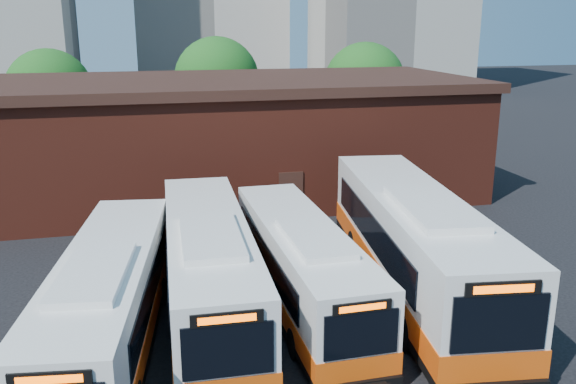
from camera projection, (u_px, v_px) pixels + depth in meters
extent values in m
cube|color=white|center=(108.00, 300.00, 17.44)|extent=(3.90, 11.51, 2.68)
cube|color=#E14E0E|center=(110.00, 324.00, 17.65)|extent=(3.96, 11.57, 0.66)
cube|color=black|center=(111.00, 339.00, 17.78)|extent=(3.95, 11.56, 0.24)
cube|color=black|center=(50.00, 379.00, 11.72)|extent=(1.59, 0.27, 0.30)
cube|color=#FF5905|center=(49.00, 380.00, 11.69)|extent=(1.26, 0.19, 0.17)
cube|color=black|center=(67.00, 288.00, 17.62)|extent=(1.24, 8.73, 0.99)
cube|color=black|center=(152.00, 284.00, 17.85)|extent=(1.24, 8.73, 0.99)
cube|color=white|center=(94.00, 273.00, 15.71)|extent=(2.15, 4.14, 0.21)
cylinder|color=black|center=(94.00, 295.00, 20.55)|extent=(0.43, 0.97, 0.94)
cylinder|color=black|center=(160.00, 292.00, 20.76)|extent=(0.43, 0.97, 0.94)
cube|color=white|center=(208.00, 265.00, 19.74)|extent=(2.93, 11.97, 2.82)
cube|color=#E14E0E|center=(209.00, 288.00, 19.96)|extent=(2.98, 12.02, 0.69)
cube|color=black|center=(210.00, 302.00, 20.09)|extent=(2.97, 12.01, 0.25)
cube|color=black|center=(228.00, 351.00, 14.03)|extent=(2.15, 0.13, 1.34)
cube|color=black|center=(227.00, 319.00, 13.80)|extent=(1.68, 0.12, 0.32)
cube|color=#FF5905|center=(227.00, 319.00, 13.77)|extent=(1.34, 0.07, 0.18)
cube|color=black|center=(167.00, 255.00, 19.79)|extent=(0.36, 9.27, 1.04)
cube|color=black|center=(246.00, 250.00, 20.29)|extent=(0.36, 9.27, 1.04)
cube|color=white|center=(211.00, 236.00, 17.93)|extent=(1.86, 4.22, 0.22)
cylinder|color=black|center=(178.00, 357.00, 16.68)|extent=(0.35, 1.00, 0.99)
cylinder|color=black|center=(260.00, 348.00, 17.12)|extent=(0.35, 1.00, 0.99)
cylinder|color=black|center=(173.00, 267.00, 22.85)|extent=(0.35, 1.00, 0.99)
cylinder|color=black|center=(233.00, 262.00, 23.29)|extent=(0.35, 1.00, 0.99)
cube|color=white|center=(302.00, 263.00, 20.27)|extent=(2.50, 10.87, 2.57)
cube|color=#E14E0E|center=(302.00, 284.00, 20.47)|extent=(2.54, 10.92, 0.63)
cube|color=black|center=(301.00, 296.00, 20.59)|extent=(2.53, 10.91, 0.23)
cube|color=black|center=(361.00, 335.00, 15.12)|extent=(1.96, 0.09, 1.22)
cube|color=black|center=(362.00, 307.00, 14.91)|extent=(1.54, 0.08, 0.29)
cube|color=#FF5905|center=(363.00, 308.00, 14.88)|extent=(1.22, 0.04, 0.16)
cube|color=black|center=(265.00, 256.00, 20.25)|extent=(0.20, 8.45, 0.95)
cube|color=black|center=(332.00, 249.00, 20.82)|extent=(0.20, 8.45, 0.95)
cube|color=white|center=(314.00, 238.00, 18.63)|extent=(1.63, 3.82, 0.20)
cylinder|color=black|center=(296.00, 343.00, 17.46)|extent=(0.31, 0.91, 0.90)
cylinder|color=black|center=(364.00, 334.00, 17.96)|extent=(0.31, 0.91, 0.90)
cylinder|color=black|center=(254.00, 266.00, 23.02)|extent=(0.31, 0.91, 0.90)
cylinder|color=black|center=(307.00, 261.00, 23.52)|extent=(0.31, 0.91, 0.90)
cube|color=white|center=(414.00, 240.00, 21.30)|extent=(4.53, 13.66, 3.18)
cube|color=#E14E0E|center=(412.00, 265.00, 21.54)|extent=(4.59, 13.72, 0.78)
cube|color=black|center=(411.00, 279.00, 21.69)|extent=(4.58, 13.71, 0.28)
cube|color=black|center=(499.00, 323.00, 14.76)|extent=(2.41, 0.37, 1.51)
cube|color=black|center=(503.00, 288.00, 14.50)|extent=(1.89, 0.31, 0.36)
cube|color=#FF5905|center=(504.00, 289.00, 14.46)|extent=(1.50, 0.21, 0.20)
cube|color=black|center=(370.00, 229.00, 21.49)|extent=(1.38, 10.38, 1.17)
cube|color=black|center=(450.00, 226.00, 21.79)|extent=(1.38, 10.38, 1.17)
cube|color=white|center=(433.00, 208.00, 19.23)|extent=(2.52, 4.90, 0.25)
cylinder|color=black|center=(408.00, 332.00, 17.91)|extent=(0.50, 1.15, 1.12)
cylinder|color=black|center=(492.00, 327.00, 18.17)|extent=(0.50, 1.15, 1.12)
cylinder|color=black|center=(355.00, 244.00, 24.97)|extent=(0.50, 1.15, 1.12)
cylinder|color=black|center=(416.00, 242.00, 25.24)|extent=(0.50, 1.15, 1.12)
cube|color=maroon|center=(213.00, 140.00, 34.06)|extent=(28.00, 12.00, 6.00)
cube|color=black|center=(211.00, 83.00, 33.22)|extent=(28.60, 12.60, 0.50)
cube|color=black|center=(291.00, 196.00, 29.57)|extent=(1.20, 0.08, 2.40)
cylinder|color=#382314|center=(55.00, 138.00, 43.50)|extent=(0.36, 0.36, 2.70)
sphere|color=#185317|center=(50.00, 92.00, 42.61)|extent=(6.00, 6.00, 6.00)
cylinder|color=#382314|center=(218.00, 126.00, 48.03)|extent=(0.36, 0.36, 2.95)
sphere|color=#185317|center=(217.00, 80.00, 47.07)|extent=(6.56, 6.56, 6.56)
cylinder|color=#382314|center=(363.00, 128.00, 47.71)|extent=(0.36, 0.36, 2.81)
sphere|color=#185317|center=(365.00, 83.00, 46.79)|extent=(6.24, 6.24, 6.24)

